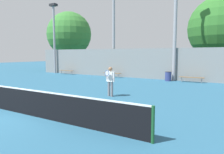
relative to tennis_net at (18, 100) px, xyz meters
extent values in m
plane|color=#285B7A|center=(0.00, 0.00, -0.52)|extent=(100.00, 100.00, 0.00)
cylinder|color=#195128|center=(5.73, 0.00, -0.01)|extent=(0.09, 0.09, 1.03)
cube|color=black|center=(0.00, 0.00, -0.03)|extent=(11.37, 0.03, 0.98)
cube|color=white|center=(0.00, 0.00, 0.48)|extent=(11.37, 0.04, 0.05)
cylinder|color=slate|center=(1.17, 4.93, -0.11)|extent=(0.14, 0.14, 0.83)
cylinder|color=slate|center=(1.39, 4.89, -0.11)|extent=(0.14, 0.14, 0.83)
cube|color=white|center=(1.28, 4.91, 0.60)|extent=(0.43, 0.27, 0.57)
cylinder|color=white|center=(1.04, 4.95, 0.61)|extent=(0.10, 0.10, 0.56)
cylinder|color=white|center=(1.53, 4.87, 0.61)|extent=(0.10, 0.10, 0.56)
sphere|color=#8E6647|center=(1.28, 4.91, 1.03)|extent=(0.23, 0.23, 0.23)
cylinder|color=black|center=(1.24, 4.63, 0.56)|extent=(0.03, 0.03, 0.22)
torus|color=#28519E|center=(1.24, 4.63, 0.82)|extent=(0.31, 0.08, 0.31)
cylinder|color=silver|center=(1.24, 4.63, 0.82)|extent=(0.26, 0.05, 0.27)
cube|color=brown|center=(3.81, 13.73, -0.10)|extent=(2.03, 0.40, 0.04)
cylinder|color=gray|center=(3.00, 13.73, -0.32)|extent=(0.06, 0.06, 0.40)
cylinder|color=gray|center=(4.62, 13.73, -0.32)|extent=(0.06, 0.06, 0.40)
cube|color=brown|center=(-4.08, 13.73, -0.10)|extent=(2.00, 0.40, 0.04)
cylinder|color=gray|center=(-4.88, 13.73, -0.32)|extent=(0.06, 0.06, 0.40)
cylinder|color=gray|center=(-3.28, 13.73, -0.32)|extent=(0.06, 0.06, 0.40)
cube|color=brown|center=(-10.46, 13.73, -0.10)|extent=(2.10, 0.40, 0.04)
cylinder|color=gray|center=(-11.31, 13.73, -0.32)|extent=(0.06, 0.06, 0.40)
cylinder|color=gray|center=(-9.62, 13.73, -0.32)|extent=(0.06, 0.06, 0.40)
cylinder|color=#939399|center=(-12.72, 14.04, 3.57)|extent=(0.25, 0.25, 8.18)
cube|color=#232326|center=(-12.72, 14.04, 7.80)|extent=(0.90, 0.60, 0.28)
cylinder|color=#939399|center=(2.16, 14.16, 4.90)|extent=(0.31, 0.31, 10.84)
cylinder|color=#939399|center=(-4.46, 14.62, 4.24)|extent=(0.29, 0.29, 9.52)
cylinder|color=navy|center=(1.85, 13.57, -0.12)|extent=(0.54, 0.54, 0.79)
cylinder|color=#333338|center=(1.85, 13.57, 0.29)|extent=(0.56, 0.56, 0.04)
cube|color=gray|center=(0.00, 14.36, 0.94)|extent=(29.47, 0.06, 2.92)
cylinder|color=brown|center=(-15.16, 19.37, 0.82)|extent=(0.51, 0.51, 2.69)
sphere|color=#387A33|center=(-15.16, 19.37, 4.81)|extent=(6.59, 6.59, 6.59)
cylinder|color=brown|center=(5.26, 19.80, 0.65)|extent=(0.53, 0.53, 2.35)
sphere|color=#2D6B28|center=(5.26, 19.80, 4.46)|extent=(6.58, 6.58, 6.58)
camera|label=1|loc=(7.78, -5.34, 1.86)|focal=35.00mm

